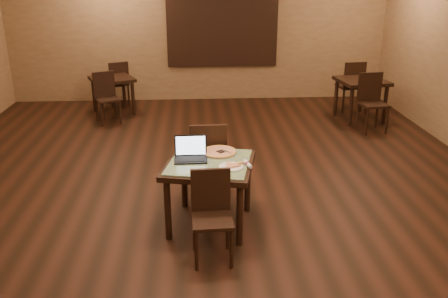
{
  "coord_description": "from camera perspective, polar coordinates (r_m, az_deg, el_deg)",
  "views": [
    {
      "loc": [
        -0.11,
        -5.24,
        2.71
      ],
      "look_at": [
        0.2,
        -0.37,
        0.85
      ],
      "focal_mm": 38.0,
      "sensor_mm": 36.0,
      "label": 1
    }
  ],
  "objects": [
    {
      "name": "pizza_pan",
      "position": [
        5.34,
        -0.56,
        -0.47
      ],
      "size": [
        0.38,
        0.38,
        0.01
      ],
      "primitive_type": "cylinder",
      "color": "silver",
      "rests_on": "tiled_table"
    },
    {
      "name": "laptop",
      "position": [
        5.19,
        -4.02,
        -0.48
      ],
      "size": [
        0.36,
        0.28,
        0.24
      ],
      "rotation": [
        0.0,
        0.0,
        0.01
      ],
      "color": "black",
      "rests_on": "tiled_table"
    },
    {
      "name": "other_table_b_chair_near",
      "position": [
        9.11,
        -14.01,
        6.4
      ],
      "size": [
        0.53,
        0.53,
        0.93
      ],
      "rotation": [
        0.0,
        0.0,
        0.42
      ],
      "color": "black",
      "rests_on": "ground"
    },
    {
      "name": "wall_back",
      "position": [
        10.31,
        -3.08,
        14.12
      ],
      "size": [
        8.0,
        0.02,
        3.0
      ],
      "primitive_type": "cube",
      "color": "#93724B",
      "rests_on": "ground"
    },
    {
      "name": "other_table_a_chair_far",
      "position": [
        9.84,
        15.09,
        7.63
      ],
      "size": [
        0.49,
        0.49,
        1.02
      ],
      "rotation": [
        0.0,
        0.0,
        3.26
      ],
      "color": "black",
      "rests_on": "ground"
    },
    {
      "name": "plate",
      "position": [
        4.96,
        0.85,
        -2.17
      ],
      "size": [
        0.26,
        0.26,
        0.01
      ],
      "primitive_type": "cylinder",
      "color": "white",
      "rests_on": "tiled_table"
    },
    {
      "name": "other_table_a",
      "position": [
        9.28,
        16.19,
        7.25
      ],
      "size": [
        0.93,
        0.93,
        0.79
      ],
      "rotation": [
        0.0,
        0.0,
        0.12
      ],
      "color": "black",
      "rests_on": "ground"
    },
    {
      "name": "pizza_slice",
      "position": [
        4.95,
        0.85,
        -2.0
      ],
      "size": [
        0.28,
        0.28,
        0.02
      ],
      "primitive_type": null,
      "rotation": [
        0.0,
        0.0,
        0.42
      ],
      "color": "#D3BA8C",
      "rests_on": "plate"
    },
    {
      "name": "spatula",
      "position": [
        5.31,
        -0.34,
        -0.32
      ],
      "size": [
        0.21,
        0.24,
        0.01
      ],
      "primitive_type": "cube",
      "rotation": [
        0.0,
        0.0,
        0.62
      ],
      "color": "silver",
      "rests_on": "pizza_whole"
    },
    {
      "name": "tiled_table",
      "position": [
        5.15,
        -1.75,
        -2.58
      ],
      "size": [
        1.09,
        1.09,
        0.76
      ],
      "rotation": [
        0.0,
        0.0,
        -0.21
      ],
      "color": "black",
      "rests_on": "ground"
    },
    {
      "name": "other_table_b",
      "position": [
        9.62,
        -13.3,
        7.65
      ],
      "size": [
        1.02,
        1.02,
        0.72
      ],
      "rotation": [
        0.0,
        0.0,
        0.42
      ],
      "color": "black",
      "rests_on": "ground"
    },
    {
      "name": "mural",
      "position": [
        10.29,
        -0.21,
        14.41
      ],
      "size": [
        2.34,
        0.05,
        1.64
      ],
      "color": "#245885",
      "rests_on": "wall_back"
    },
    {
      "name": "other_table_b_chair_far",
      "position": [
        10.16,
        -12.6,
        7.98
      ],
      "size": [
        0.53,
        0.53,
        0.93
      ],
      "rotation": [
        0.0,
        0.0,
        3.56
      ],
      "color": "black",
      "rests_on": "ground"
    },
    {
      "name": "napkin_roll",
      "position": [
        5.0,
        2.87,
        -1.81
      ],
      "size": [
        0.08,
        0.19,
        0.04
      ],
      "rotation": [
        0.0,
        0.0,
        0.25
      ],
      "color": "white",
      "rests_on": "tiled_table"
    },
    {
      "name": "other_table_a_chair_near",
      "position": [
        8.76,
        17.32,
        5.8
      ],
      "size": [
        0.49,
        0.49,
        1.02
      ],
      "rotation": [
        0.0,
        0.0,
        0.12
      ],
      "color": "black",
      "rests_on": "ground"
    },
    {
      "name": "chair_main_near",
      "position": [
        4.66,
        -1.51,
        -7.32
      ],
      "size": [
        0.41,
        0.41,
        0.9
      ],
      "rotation": [
        0.0,
        0.0,
        0.04
      ],
      "color": "black",
      "rests_on": "ground"
    },
    {
      "name": "ground",
      "position": [
        5.9,
        -2.16,
        -6.47
      ],
      "size": [
        10.0,
        10.0,
        0.0
      ],
      "primitive_type": "plane",
      "color": "black",
      "rests_on": "ground"
    },
    {
      "name": "pizza_whole",
      "position": [
        5.33,
        -0.57,
        -0.32
      ],
      "size": [
        0.38,
        0.38,
        0.03
      ],
      "color": "#D3BA8C",
      "rests_on": "pizza_pan"
    },
    {
      "name": "chair_main_far",
      "position": [
        5.75,
        -1.93,
        -0.95
      ],
      "size": [
        0.45,
        0.45,
        1.02
      ],
      "rotation": [
        0.0,
        0.0,
        3.17
      ],
      "color": "black",
      "rests_on": "ground"
    }
  ]
}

